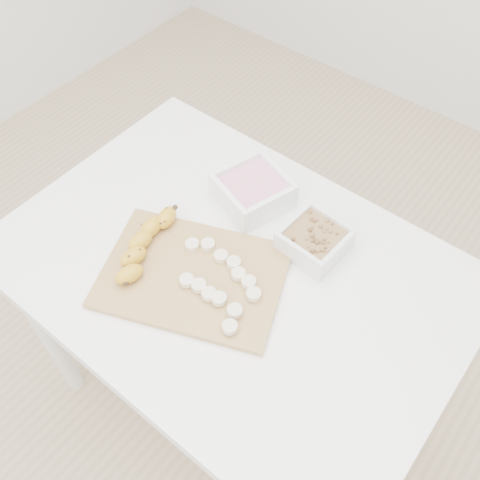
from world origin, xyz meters
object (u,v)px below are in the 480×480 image
Objects in this scene: bowl_granola at (314,240)px; table at (232,289)px; cutting_board at (193,276)px; banana at (144,245)px; bowl_yogurt at (253,190)px.

table is at bearing -127.12° from bowl_granola.
bowl_granola is (0.11, 0.15, 0.13)m from table.
cutting_board reaches higher than table.
table is 0.23m from banana.
table is 0.14m from cutting_board.
bowl_granola is at bearing 55.18° from cutting_board.
bowl_yogurt is at bearing 171.40° from bowl_granola.
cutting_board is at bearing 4.28° from banana.
banana is (-0.12, -0.02, 0.03)m from cutting_board.
bowl_yogurt reaches higher than cutting_board.
bowl_granola is 0.27m from cutting_board.
table is at bearing 60.11° from cutting_board.
cutting_board is at bearing -81.93° from bowl_yogurt.
banana is (-0.09, -0.27, -0.00)m from bowl_yogurt.
bowl_yogurt is 0.50× the size of cutting_board.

